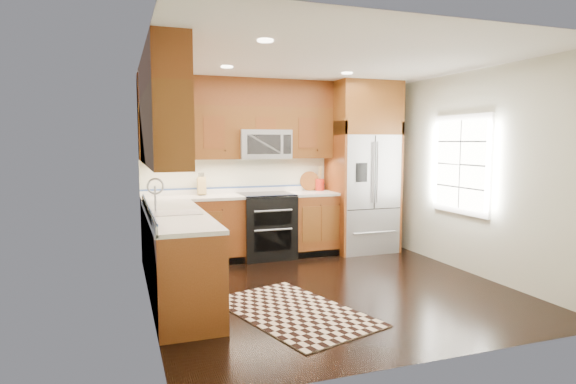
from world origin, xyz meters
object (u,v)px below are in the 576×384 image
object	(u,v)px
knife_block	(202,186)
utensil_crock	(320,182)
range	(266,226)
refrigerator	(363,167)
rug	(294,311)

from	to	relation	value
knife_block	utensil_crock	size ratio (longest dim) A/B	0.83
range	refrigerator	bearing A→B (deg)	-1.40
refrigerator	rug	world-z (taller)	refrigerator
rug	refrigerator	bearing A→B (deg)	32.08
range	knife_block	xyz separation A→B (m)	(-0.91, 0.18, 0.60)
range	knife_block	size ratio (longest dim) A/B	2.97
range	utensil_crock	xyz separation A→B (m)	(0.93, 0.20, 0.60)
utensil_crock	rug	bearing A→B (deg)	-118.39
refrigerator	rug	bearing A→B (deg)	-131.10
range	rug	bearing A→B (deg)	-100.27
refrigerator	utensil_crock	xyz separation A→B (m)	(-0.62, 0.23, -0.23)
range	rug	world-z (taller)	range
utensil_crock	knife_block	bearing A→B (deg)	-179.60
range	refrigerator	size ratio (longest dim) A/B	0.36
range	knife_block	distance (m)	1.11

